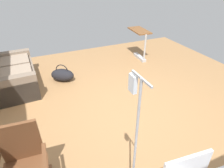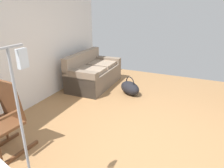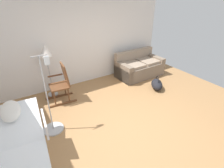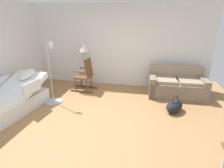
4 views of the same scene
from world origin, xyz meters
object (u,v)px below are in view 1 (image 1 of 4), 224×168
object	(u,v)px
rocking_chair	(25,166)
overbed_table	(140,41)
couch	(13,75)
duffel_bag	(63,75)

from	to	relation	value
rocking_chair	overbed_table	size ratio (longest dim) A/B	1.23
couch	duffel_bag	world-z (taller)	couch
couch	duffel_bag	distance (m)	1.08
rocking_chair	couch	bearing A→B (deg)	3.06
couch	duffel_bag	size ratio (longest dim) A/B	2.52
overbed_table	duffel_bag	distance (m)	2.48
couch	rocking_chair	bearing A→B (deg)	-176.94
couch	rocking_chair	size ratio (longest dim) A/B	1.54
overbed_table	couch	bearing A→B (deg)	94.70
rocking_chair	overbed_table	bearing A→B (deg)	-47.19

